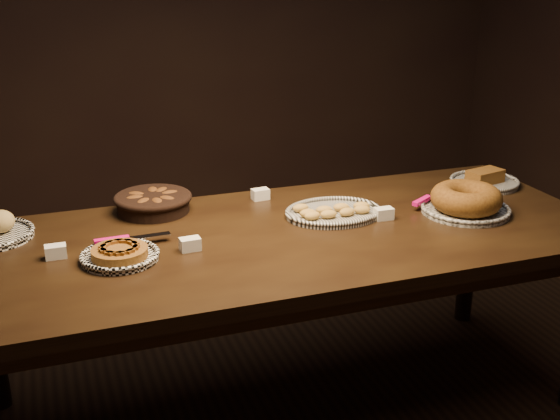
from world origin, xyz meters
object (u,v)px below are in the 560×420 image
object	(u,v)px
buffet_table	(286,251)
madeleine_platter	(333,212)
apple_tart_plate	(120,254)
bundt_cake_plate	(466,202)

from	to	relation	value
buffet_table	madeleine_platter	xyz separation A→B (m)	(0.23, 0.10, 0.09)
apple_tart_plate	madeleine_platter	world-z (taller)	apple_tart_plate
apple_tart_plate	buffet_table	bearing A→B (deg)	9.01
apple_tart_plate	bundt_cake_plate	size ratio (longest dim) A/B	0.80
madeleine_platter	bundt_cake_plate	bearing A→B (deg)	-23.21
buffet_table	apple_tart_plate	world-z (taller)	apple_tart_plate
apple_tart_plate	bundt_cake_plate	bearing A→B (deg)	4.87
bundt_cake_plate	madeleine_platter	bearing A→B (deg)	145.67
apple_tart_plate	madeleine_platter	distance (m)	0.85
buffet_table	apple_tart_plate	size ratio (longest dim) A/B	7.38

